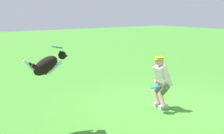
# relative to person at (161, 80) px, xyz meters

# --- Properties ---
(ground_plane) EXTENTS (60.00, 60.00, 0.00)m
(ground_plane) POSITION_rel_person_xyz_m (-0.20, 0.09, -0.70)
(ground_plane) COLOR #40862C
(person) EXTENTS (0.66, 0.66, 1.29)m
(person) POSITION_rel_person_xyz_m (0.00, 0.00, 0.00)
(person) COLOR silver
(person) RESTS_ON ground_plane
(dog) EXTENTS (0.98, 0.31, 0.55)m
(dog) POSITION_rel_person_xyz_m (2.94, -0.31, 0.65)
(dog) COLOR black
(frisbee_flying) EXTENTS (0.30, 0.30, 0.08)m
(frisbee_flying) POSITION_rel_person_xyz_m (2.72, -0.31, 0.99)
(frisbee_flying) COLOR #2286F2
(frisbee_held) EXTENTS (0.35, 0.35, 0.08)m
(frisbee_held) POSITION_rel_person_xyz_m (0.35, 0.15, -0.09)
(frisbee_held) COLOR #1D81E5
(frisbee_held) RESTS_ON person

